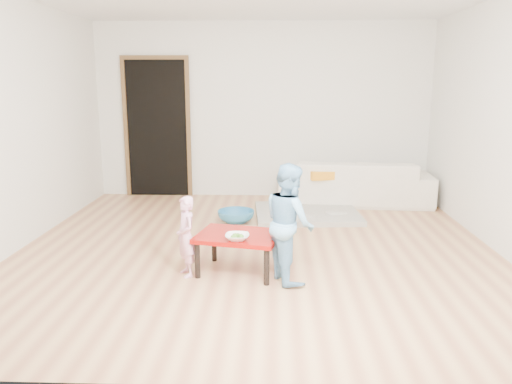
# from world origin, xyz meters

# --- Properties ---
(floor) EXTENTS (5.00, 5.00, 0.01)m
(floor) POSITION_xyz_m (0.00, 0.00, 0.00)
(floor) COLOR #AD6F4A
(floor) RESTS_ON ground
(back_wall) EXTENTS (5.00, 0.02, 2.60)m
(back_wall) POSITION_xyz_m (0.00, 2.50, 1.30)
(back_wall) COLOR silver
(back_wall) RESTS_ON floor
(left_wall) EXTENTS (0.02, 5.00, 2.60)m
(left_wall) POSITION_xyz_m (-2.50, 0.00, 1.30)
(left_wall) COLOR silver
(left_wall) RESTS_ON floor
(right_wall) EXTENTS (0.02, 5.00, 2.60)m
(right_wall) POSITION_xyz_m (2.50, 0.00, 1.30)
(right_wall) COLOR silver
(right_wall) RESTS_ON floor
(doorway) EXTENTS (1.02, 0.08, 2.11)m
(doorway) POSITION_xyz_m (-1.60, 2.48, 1.02)
(doorway) COLOR brown
(doorway) RESTS_ON back_wall
(sofa) EXTENTS (2.21, 0.98, 0.63)m
(sofa) POSITION_xyz_m (1.34, 2.05, 0.32)
(sofa) COLOR white
(sofa) RESTS_ON floor
(cushion) EXTENTS (0.51, 0.47, 0.11)m
(cushion) POSITION_xyz_m (0.87, 1.81, 0.47)
(cushion) COLOR orange
(cushion) RESTS_ON sofa
(red_table) EXTENTS (0.84, 0.70, 0.37)m
(red_table) POSITION_xyz_m (-0.14, -0.72, 0.18)
(red_table) COLOR #8F0C07
(red_table) RESTS_ON floor
(bowl) EXTENTS (0.21, 0.21, 0.05)m
(bowl) POSITION_xyz_m (-0.14, -0.89, 0.40)
(bowl) COLOR white
(bowl) RESTS_ON red_table
(broccoli) EXTENTS (0.12, 0.12, 0.06)m
(broccoli) POSITION_xyz_m (-0.14, -0.89, 0.40)
(broccoli) COLOR #2D5919
(broccoli) RESTS_ON red_table
(child_pink) EXTENTS (0.28, 0.32, 0.74)m
(child_pink) POSITION_xyz_m (-0.61, -0.81, 0.37)
(child_pink) COLOR pink
(child_pink) RESTS_ON floor
(child_blue) EXTENTS (0.55, 0.62, 1.05)m
(child_blue) POSITION_xyz_m (0.32, -0.87, 0.53)
(child_blue) COLOR #559FC6
(child_blue) RESTS_ON floor
(basin) EXTENTS (0.46, 0.46, 0.14)m
(basin) POSITION_xyz_m (-0.30, 0.98, 0.07)
(basin) COLOR teal
(basin) RESTS_ON floor
(blanket) EXTENTS (1.40, 1.20, 0.07)m
(blanket) POSITION_xyz_m (0.62, 1.31, 0.03)
(blanket) COLOR #BAB4A4
(blanket) RESTS_ON floor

